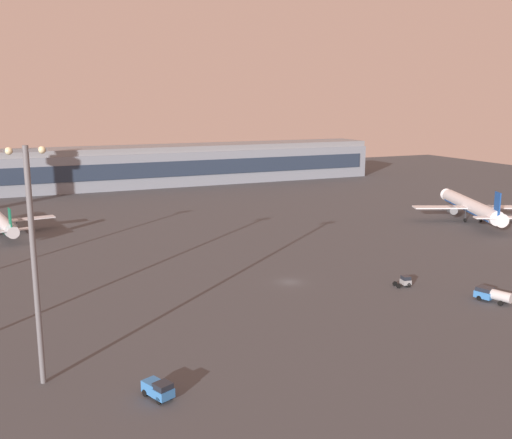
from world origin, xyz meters
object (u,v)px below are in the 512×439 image
Objects in this scene: pushback_tug at (405,281)px; apron_light_west at (34,254)px; baggage_tractor at (158,389)px; airplane_taxiway_distant at (1,221)px; airplane_near_gate at (471,206)px; fuel_truck at (492,294)px.

apron_light_west reaches higher than pushback_tug.
pushback_tug is (53.89, 22.99, -0.11)m from baggage_tractor.
baggage_tractor is (15.85, -103.11, -2.26)m from airplane_taxiway_distant.
apron_light_west is at bearing -60.82° from baggage_tractor.
airplane_near_gate is 135.95m from apron_light_west.
airplane_near_gate is 132.10m from airplane_taxiway_distant.
apron_light_west is at bearing -69.56° from pushback_tug.
apron_light_west is at bearing -96.43° from airplane_taxiway_distant.
airplane_near_gate reaches higher than pushback_tug.
apron_light_west reaches higher than airplane_taxiway_distant.
airplane_near_gate is at bearing -24.99° from airplane_taxiway_distant.
airplane_taxiway_distant reaches higher than baggage_tractor.
fuel_truck is 15.80m from pushback_tug.
fuel_truck is (-48.43, -56.18, -2.89)m from airplane_near_gate.
apron_light_west is (-12.25, 9.69, 15.57)m from baggage_tractor.
airplane_taxiway_distant is 121.90m from fuel_truck.
apron_light_west is (-123.15, -56.21, 12.50)m from airplane_near_gate.
airplane_near_gate is at bearing 24.53° from apron_light_west.
baggage_tractor is 63.22m from fuel_truck.
apron_light_west is at bearing -132.35° from airplane_near_gate.
fuel_truck is at bearing -107.65° from airplane_near_gate.
airplane_taxiway_distant reaches higher than fuel_truck.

